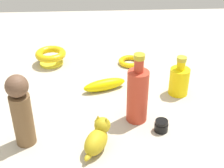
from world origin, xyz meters
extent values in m
plane|color=#BCB29E|center=(0.00, 0.00, 0.00)|extent=(2.00, 2.00, 0.00)
cylinder|color=black|center=(0.20, 0.15, 0.01)|extent=(0.04, 0.04, 0.03)
cylinder|color=#F2AA07|center=(0.20, 0.15, 0.03)|extent=(0.04, 0.04, 0.00)
cylinder|color=black|center=(0.20, 0.15, 0.03)|extent=(0.04, 0.04, 0.01)
torus|color=#E6B70E|center=(-0.26, 0.09, 0.01)|extent=(0.10, 0.10, 0.02)
ellipsoid|color=#DDCF06|center=(-0.05, -0.03, 0.02)|extent=(0.10, 0.17, 0.04)
cylinder|color=yellow|center=(-0.28, -0.25, 0.01)|extent=(0.10, 0.10, 0.01)
torus|color=gold|center=(-0.28, -0.25, 0.05)|extent=(0.13, 0.13, 0.03)
cylinder|color=#BE3B26|center=(0.14, 0.07, 0.09)|extent=(0.07, 0.07, 0.18)
cylinder|color=#BE3B26|center=(0.14, 0.07, 0.20)|extent=(0.03, 0.03, 0.04)
cylinder|color=gold|center=(0.14, 0.07, 0.23)|extent=(0.03, 0.03, 0.02)
cylinder|color=yellow|center=(-0.01, 0.25, 0.05)|extent=(0.07, 0.07, 0.10)
cylinder|color=yellow|center=(-0.01, 0.25, 0.12)|extent=(0.03, 0.03, 0.03)
cylinder|color=gold|center=(-0.01, 0.25, 0.14)|extent=(0.04, 0.04, 0.02)
cylinder|color=brown|center=(0.23, -0.27, 0.08)|extent=(0.08, 0.08, 0.17)
sphere|color=brown|center=(0.23, -0.27, 0.20)|extent=(0.06, 0.06, 0.06)
ellipsoid|color=#B39B1A|center=(0.28, -0.06, 0.03)|extent=(0.12, 0.10, 0.07)
sphere|color=#B39B1A|center=(0.24, -0.04, 0.06)|extent=(0.05, 0.05, 0.05)
cone|color=#B39B1A|center=(0.24, -0.05, 0.08)|extent=(0.02, 0.02, 0.02)
cone|color=#B39B1A|center=(0.25, -0.03, 0.08)|extent=(0.02, 0.02, 0.02)
ellipsoid|color=#B39B1A|center=(0.32, -0.08, 0.02)|extent=(0.05, 0.04, 0.02)
camera|label=1|loc=(0.98, -0.05, 0.65)|focal=50.94mm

